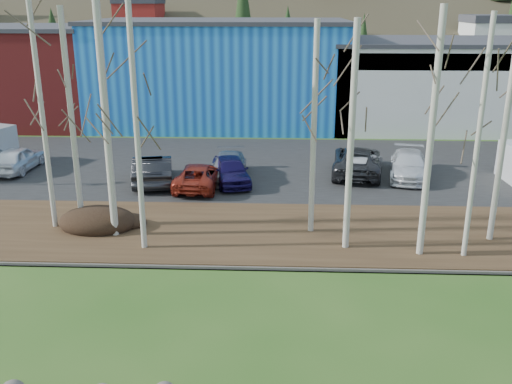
{
  "coord_description": "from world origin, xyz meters",
  "views": [
    {
      "loc": [
        -1.08,
        -8.63,
        9.68
      ],
      "look_at": [
        -1.98,
        12.77,
        2.5
      ],
      "focal_mm": 40.0,
      "sensor_mm": 36.0,
      "label": 1
    }
  ],
  "objects_px": {
    "car_2": "(200,176)",
    "car_7": "(409,165)",
    "car_0": "(18,159)",
    "car_4": "(231,170)",
    "car_8": "(157,170)",
    "car_1": "(148,169)",
    "car_6": "(357,161)",
    "car_5": "(361,165)",
    "car_3": "(229,166)"
  },
  "relations": [
    {
      "from": "car_2",
      "to": "car_7",
      "type": "relative_size",
      "value": 0.94
    },
    {
      "from": "car_0",
      "to": "car_4",
      "type": "bearing_deg",
      "value": 173.57
    },
    {
      "from": "car_0",
      "to": "car_7",
      "type": "bearing_deg",
      "value": -179.01
    },
    {
      "from": "car_2",
      "to": "car_8",
      "type": "bearing_deg",
      "value": -12.02
    },
    {
      "from": "car_8",
      "to": "car_1",
      "type": "bearing_deg",
      "value": -11.03
    },
    {
      "from": "car_0",
      "to": "car_1",
      "type": "relative_size",
      "value": 0.95
    },
    {
      "from": "car_2",
      "to": "car_6",
      "type": "height_order",
      "value": "car_6"
    },
    {
      "from": "car_0",
      "to": "car_5",
      "type": "height_order",
      "value": "car_0"
    },
    {
      "from": "car_5",
      "to": "car_6",
      "type": "height_order",
      "value": "car_6"
    },
    {
      "from": "car_1",
      "to": "car_2",
      "type": "relative_size",
      "value": 0.98
    },
    {
      "from": "car_5",
      "to": "car_7",
      "type": "relative_size",
      "value": 0.83
    },
    {
      "from": "car_2",
      "to": "car_6",
      "type": "distance_m",
      "value": 9.24
    },
    {
      "from": "car_1",
      "to": "car_5",
      "type": "height_order",
      "value": "car_1"
    },
    {
      "from": "car_6",
      "to": "car_7",
      "type": "bearing_deg",
      "value": 176.28
    },
    {
      "from": "car_2",
      "to": "car_3",
      "type": "height_order",
      "value": "car_3"
    },
    {
      "from": "car_3",
      "to": "car_4",
      "type": "relative_size",
      "value": 1.08
    },
    {
      "from": "car_3",
      "to": "car_7",
      "type": "distance_m",
      "value": 10.21
    },
    {
      "from": "car_7",
      "to": "car_8",
      "type": "height_order",
      "value": "car_8"
    },
    {
      "from": "car_2",
      "to": "car_8",
      "type": "xyz_separation_m",
      "value": [
        -2.45,
        0.71,
        0.11
      ]
    },
    {
      "from": "car_2",
      "to": "car_7",
      "type": "height_order",
      "value": "car_7"
    },
    {
      "from": "car_5",
      "to": "car_7",
      "type": "bearing_deg",
      "value": -158.31
    },
    {
      "from": "car_0",
      "to": "car_8",
      "type": "xyz_separation_m",
      "value": [
        8.7,
        -1.97,
        0.01
      ]
    },
    {
      "from": "car_4",
      "to": "car_5",
      "type": "distance_m",
      "value": 7.53
    },
    {
      "from": "car_3",
      "to": "car_4",
      "type": "bearing_deg",
      "value": -79.79
    },
    {
      "from": "car_1",
      "to": "car_7",
      "type": "bearing_deg",
      "value": 175.28
    },
    {
      "from": "car_1",
      "to": "car_5",
      "type": "distance_m",
      "value": 12.02
    },
    {
      "from": "car_1",
      "to": "car_4",
      "type": "xyz_separation_m",
      "value": [
        4.55,
        0.1,
        -0.02
      ]
    },
    {
      "from": "car_3",
      "to": "car_8",
      "type": "distance_m",
      "value": 4.01
    },
    {
      "from": "car_2",
      "to": "car_5",
      "type": "height_order",
      "value": "car_5"
    },
    {
      "from": "car_3",
      "to": "car_8",
      "type": "relative_size",
      "value": 1.02
    },
    {
      "from": "car_0",
      "to": "car_3",
      "type": "distance_m",
      "value": 12.6
    },
    {
      "from": "car_2",
      "to": "car_0",
      "type": "bearing_deg",
      "value": -9.39
    },
    {
      "from": "car_6",
      "to": "car_8",
      "type": "xyz_separation_m",
      "value": [
        -11.21,
        -2.19,
        -0.04
      ]
    },
    {
      "from": "car_0",
      "to": "car_4",
      "type": "height_order",
      "value": "car_0"
    },
    {
      "from": "car_6",
      "to": "car_3",
      "type": "bearing_deg",
      "value": 16.74
    },
    {
      "from": "car_8",
      "to": "car_6",
      "type": "bearing_deg",
      "value": -179.96
    },
    {
      "from": "car_1",
      "to": "car_6",
      "type": "distance_m",
      "value": 11.89
    },
    {
      "from": "car_1",
      "to": "car_6",
      "type": "height_order",
      "value": "car_6"
    },
    {
      "from": "car_3",
      "to": "car_4",
      "type": "distance_m",
      "value": 0.97
    },
    {
      "from": "car_4",
      "to": "car_7",
      "type": "relative_size",
      "value": 0.87
    },
    {
      "from": "car_2",
      "to": "car_4",
      "type": "xyz_separation_m",
      "value": [
        1.63,
        0.81,
        0.09
      ]
    },
    {
      "from": "car_4",
      "to": "car_2",
      "type": "bearing_deg",
      "value": -167.64
    },
    {
      "from": "car_2",
      "to": "car_3",
      "type": "xyz_separation_m",
      "value": [
        1.42,
        1.76,
        0.03
      ]
    },
    {
      "from": "car_1",
      "to": "car_8",
      "type": "xyz_separation_m",
      "value": [
        0.47,
        0.0,
        0.0
      ]
    },
    {
      "from": "car_0",
      "to": "car_6",
      "type": "bearing_deg",
      "value": -177.46
    },
    {
      "from": "car_8",
      "to": "car_3",
      "type": "bearing_deg",
      "value": -175.88
    },
    {
      "from": "car_1",
      "to": "car_6",
      "type": "xyz_separation_m",
      "value": [
        11.69,
        2.19,
        0.04
      ]
    },
    {
      "from": "car_5",
      "to": "car_7",
      "type": "distance_m",
      "value": 2.65
    },
    {
      "from": "car_7",
      "to": "car_1",
      "type": "bearing_deg",
      "value": -162.78
    },
    {
      "from": "car_1",
      "to": "car_2",
      "type": "xyz_separation_m",
      "value": [
        2.92,
        -0.71,
        -0.11
      ]
    }
  ]
}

